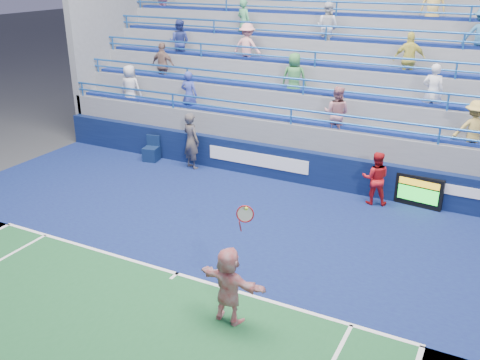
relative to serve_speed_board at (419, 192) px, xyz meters
The scene contains 8 objects.
ground 7.62m from the serve_speed_board, 123.60° to the right, with size 120.00×120.00×0.00m, color #333538.
sponsor_wall 4.21m from the serve_speed_board, behind, with size 18.00×0.32×1.10m.
bleacher_stand 5.86m from the serve_speed_board, 136.92° to the left, with size 18.00×5.60×6.13m.
serve_speed_board is the anchor object (origin of this frame).
judge_chair 9.26m from the serve_speed_board, behind, with size 0.59×0.60×0.90m.
tennis_player 7.64m from the serve_speed_board, 107.85° to the right, with size 1.54×0.64×2.60m.
line_judge 7.60m from the serve_speed_board, behind, with size 0.72×0.47×1.96m, color #121833.
ball_girl 1.30m from the serve_speed_board, 162.52° to the right, with size 0.78×0.61×1.61m, color red.
Camera 1 is at (6.12, -8.69, 6.60)m, focal length 40.00 mm.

